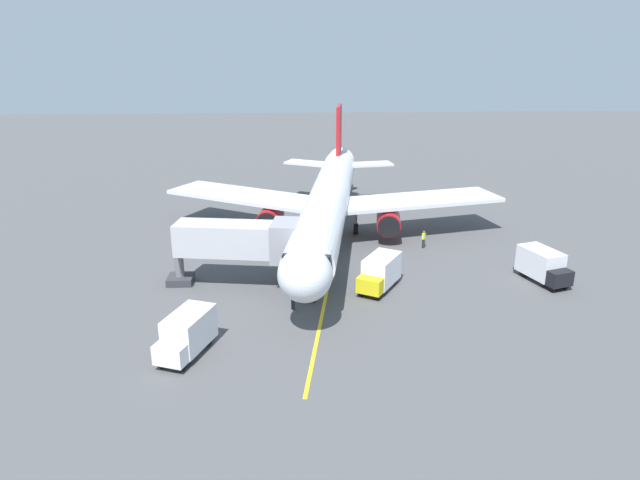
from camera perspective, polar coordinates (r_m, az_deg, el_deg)
name	(u,v)px	position (r m, az deg, el deg)	size (l,w,h in m)	color
ground_plane	(330,238)	(56.97, 1.00, 0.20)	(220.00, 220.00, 0.00)	#4C4C4F
apron_lead_in_line	(332,265)	(50.01, 1.23, -2.51)	(0.24, 40.00, 0.01)	yellow
airplane	(328,202)	(54.71, 0.83, 3.79)	(34.43, 40.28, 11.50)	silver
jet_bridge	(248,241)	(44.88, -7.21, -0.10)	(11.52, 4.39, 5.40)	#B7B7BC
ground_crew_marshaller	(293,298)	(41.64, -2.72, -5.78)	(0.41, 0.27, 1.71)	#23232D
ground_crew_wing_walker	(233,234)	(56.09, -8.68, 0.63)	(0.29, 0.43, 1.71)	#23232D
ground_crew_loader	(424,239)	(54.79, 10.26, 0.10)	(0.43, 0.47, 1.71)	#23232D
box_truck_near_nose	(186,334)	(36.58, -13.15, -9.12)	(3.44, 4.99, 2.62)	white
box_truck_portside	(543,266)	(49.50, 21.32, -2.39)	(3.27, 4.98, 2.62)	black
box_truck_starboard_side	(379,273)	(44.97, 5.93, -3.25)	(4.03, 4.95, 2.62)	yellow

